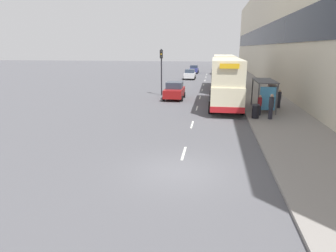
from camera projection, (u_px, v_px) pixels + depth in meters
name	position (u px, v px, depth m)	size (l,w,h in m)	color
ground_plane	(179.00, 171.00, 13.07)	(220.00, 220.00, 0.00)	#515156
pavement	(245.00, 80.00, 48.95)	(5.00, 93.00, 0.14)	gray
terrace_facade	(275.00, 30.00, 46.39)	(3.10, 93.00, 15.92)	beige
lane_mark_0	(184.00, 153.00, 15.29)	(0.12, 2.00, 0.01)	silver
lane_mark_1	(192.00, 125.00, 20.99)	(0.12, 2.00, 0.01)	silver
lane_mark_2	(197.00, 108.00, 26.69)	(0.12, 2.00, 0.01)	silver
lane_mark_3	(200.00, 98.00, 32.38)	(0.12, 2.00, 0.01)	silver
lane_mark_4	(202.00, 90.00, 38.08)	(0.12, 2.00, 0.01)	silver
lane_mark_5	(204.00, 85.00, 43.78)	(0.12, 2.00, 0.01)	silver
lane_mark_6	(205.00, 80.00, 49.47)	(0.12, 2.00, 0.01)	silver
lane_mark_7	(206.00, 77.00, 55.17)	(0.12, 2.00, 0.01)	silver
lane_mark_8	(207.00, 74.00, 60.87)	(0.12, 2.00, 0.01)	silver
bus_shelter	(267.00, 90.00, 24.71)	(1.60, 4.20, 2.48)	#4C4C51
double_decker_bus_near	(226.00, 82.00, 26.81)	(2.85, 10.21, 4.30)	beige
double_decker_bus_ahead	(223.00, 71.00, 38.49)	(2.85, 11.14, 4.30)	beige
car_0	(190.00, 74.00, 51.40)	(1.97, 4.03, 1.68)	silver
car_1	(194.00, 69.00, 63.55)	(1.95, 4.36, 1.67)	navy
car_2	(217.00, 70.00, 61.43)	(2.01, 3.93, 1.77)	black
car_3	(174.00, 91.00, 31.29)	(2.06, 4.01, 1.79)	maroon
pedestrian_at_shelter	(275.00, 97.00, 26.87)	(0.32, 0.32, 1.64)	#23232D
pedestrian_1	(271.00, 106.00, 21.82)	(0.37, 0.37, 1.85)	#23232D
pedestrian_2	(268.00, 96.00, 26.34)	(0.37, 0.37, 1.86)	#23232D
pedestrian_3	(260.00, 105.00, 23.12)	(0.31, 0.31, 1.58)	#23232D
pedestrian_4	(279.00, 99.00, 25.92)	(0.32, 0.32, 1.60)	#23232D
litter_bin	(256.00, 111.00, 22.20)	(0.55, 0.55, 1.05)	black
traffic_light_far_kerb	(161.00, 65.00, 33.14)	(0.30, 0.32, 5.11)	black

